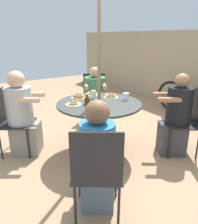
% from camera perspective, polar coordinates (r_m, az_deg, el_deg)
% --- Properties ---
extents(ground_plane, '(12.00, 12.00, 0.00)m').
position_cam_1_polar(ground_plane, '(3.25, 0.00, -10.20)').
color(ground_plane, tan).
extents(patio_table, '(1.15, 1.15, 0.74)m').
position_cam_1_polar(patio_table, '(3.00, 0.00, 0.07)').
color(patio_table, '#383D38').
rests_on(patio_table, ground).
extents(umbrella_pole, '(0.04, 0.04, 2.39)m').
position_cam_1_polar(umbrella_pole, '(2.86, 0.00, 11.19)').
color(umbrella_pole, '#846B4C').
rests_on(umbrella_pole, ground).
extents(patio_chair_north, '(0.61, 0.61, 0.92)m').
position_cam_1_polar(patio_chair_north, '(3.26, -22.31, -1.49)').
color(patio_chair_north, '#232326').
rests_on(patio_chair_north, ground).
extents(diner_north, '(0.54, 0.57, 1.18)m').
position_cam_1_polar(diner_north, '(3.19, -19.38, -1.26)').
color(diner_north, gray).
rests_on(diner_north, ground).
extents(patio_chair_east, '(0.61, 0.61, 0.92)m').
position_cam_1_polar(patio_chair_east, '(1.92, -0.51, -14.68)').
color(patio_chair_east, '#232326').
rests_on(patio_chair_east, ground).
extents(diner_east, '(0.54, 0.51, 1.09)m').
position_cam_1_polar(diner_east, '(2.08, -0.40, -12.36)').
color(diner_east, slate).
rests_on(diner_east, ground).
extents(patio_chair_south, '(0.61, 0.61, 0.92)m').
position_cam_1_polar(patio_chair_south, '(3.25, 22.37, -1.55)').
color(patio_chair_south, '#232326').
rests_on(patio_chair_south, ground).
extents(diner_south, '(0.53, 0.56, 1.14)m').
position_cam_1_polar(diner_south, '(3.19, 19.39, -1.56)').
color(diner_south, '#3D3D42').
rests_on(diner_south, ground).
extents(patio_chair_west, '(0.60, 0.60, 0.92)m').
position_cam_1_polar(patio_chair_west, '(4.21, -1.18, 4.41)').
color(patio_chair_west, '#232326').
rests_on(patio_chair_west, ground).
extents(diner_west, '(0.59, 0.56, 1.08)m').
position_cam_1_polar(diner_west, '(4.04, -1.05, 3.20)').
color(diner_west, beige).
rests_on(diner_west, ground).
extents(pancake_plate_a, '(0.21, 0.21, 0.05)m').
position_cam_1_polar(pancake_plate_a, '(2.87, -6.68, 2.15)').
color(pancake_plate_a, silver).
rests_on(pancake_plate_a, patio_table).
extents(pancake_plate_b, '(0.21, 0.21, 0.05)m').
position_cam_1_polar(pancake_plate_b, '(2.69, 0.12, 1.15)').
color(pancake_plate_b, silver).
rests_on(pancake_plate_b, patio_table).
extents(pancake_plate_c, '(0.21, 0.21, 0.05)m').
position_cam_1_polar(pancake_plate_c, '(3.36, -1.74, 4.78)').
color(pancake_plate_c, silver).
rests_on(pancake_plate_c, patio_table).
extents(pancake_plate_d, '(0.21, 0.21, 0.07)m').
position_cam_1_polar(pancake_plate_d, '(3.17, -5.41, 4.03)').
color(pancake_plate_d, silver).
rests_on(pancake_plate_d, patio_table).
extents(pancake_plate_e, '(0.21, 0.21, 0.05)m').
position_cam_1_polar(pancake_plate_e, '(3.20, 3.08, 4.11)').
color(pancake_plate_e, silver).
rests_on(pancake_plate_e, patio_table).
extents(syrup_bottle, '(0.09, 0.07, 0.14)m').
position_cam_1_polar(syrup_bottle, '(2.86, -3.14, 2.99)').
color(syrup_bottle, '#602D0F').
rests_on(syrup_bottle, patio_table).
extents(coffee_cup, '(0.08, 0.08, 0.10)m').
position_cam_1_polar(coffee_cup, '(3.09, 7.02, 4.01)').
color(coffee_cup, white).
rests_on(coffee_cup, patio_table).
extents(drinking_glass_a, '(0.07, 0.07, 0.12)m').
position_cam_1_polar(drinking_glass_a, '(3.13, -1.44, 4.55)').
color(drinking_glass_a, silver).
rests_on(drinking_glass_a, patio_table).
extents(bicycle, '(1.38, 0.44, 0.68)m').
position_cam_1_polar(bicycle, '(5.02, 21.70, 3.31)').
color(bicycle, black).
rests_on(bicycle, ground).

